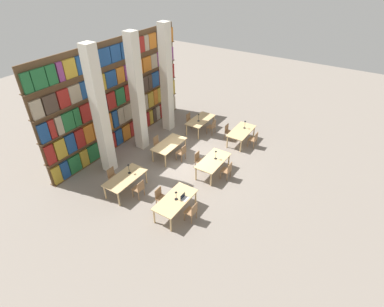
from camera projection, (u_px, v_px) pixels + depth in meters
The scene contains 29 objects.
ground_plane at pixel (190, 164), 15.07m from camera, with size 40.00×40.00×0.00m, color gray.
bookshelf_bank at pixel (120, 97), 15.53m from camera, with size 9.62×0.35×5.50m.
pillar_left at pixel (100, 114), 13.06m from camera, with size 0.51×0.51×6.00m.
pillar_center at pixel (137, 95), 14.75m from camera, with size 0.51×0.51×6.00m.
pillar_right at pixel (166, 80), 16.45m from camera, with size 0.51×0.51×6.00m.
reading_table_0 at pixel (175, 201), 11.88m from camera, with size 1.94×0.96×0.75m.
chair_0 at pixel (192, 211), 11.66m from camera, with size 0.42×0.40×0.88m.
chair_1 at pixel (161, 197), 12.34m from camera, with size 0.42×0.40×0.88m.
desk_lamp_0 at pixel (176, 194), 11.68m from camera, with size 0.14×0.14×0.42m.
laptop at pixel (184, 198), 11.84m from camera, with size 0.32×0.22×0.21m.
reading_table_1 at pixel (213, 162), 14.08m from camera, with size 1.94×0.96×0.75m.
chair_2 at pixel (227, 170), 13.84m from camera, with size 0.42×0.40×0.88m.
chair_3 at pixel (199, 160), 14.52m from camera, with size 0.42×0.40×0.88m.
desk_lamp_1 at pixel (216, 153), 13.96m from camera, with size 0.14×0.14×0.47m.
reading_table_2 at pixel (241, 132), 16.39m from camera, with size 1.94×0.96×0.75m.
chair_4 at pixel (254, 139), 16.13m from camera, with size 0.42×0.40×0.88m.
chair_5 at pixel (228, 131), 16.80m from camera, with size 0.42×0.40×0.88m.
desk_lamp_2 at pixel (245, 123), 16.39m from camera, with size 0.14×0.14×0.48m.
reading_table_3 at pixel (125, 179), 13.02m from camera, with size 1.94×0.96×0.75m.
chair_6 at pixel (139, 188), 12.79m from camera, with size 0.42×0.40×0.88m.
chair_7 at pixel (113, 176), 13.46m from camera, with size 0.42×0.40×0.88m.
desk_lamp_3 at pixel (129, 167), 13.04m from camera, with size 0.14×0.14×0.50m.
reading_table_4 at pixel (169, 145), 15.29m from camera, with size 1.94×0.96×0.75m.
chair_8 at pixel (182, 152), 15.08m from camera, with size 0.42×0.40×0.88m.
chair_9 at pixel (158, 143), 15.76m from camera, with size 0.42×0.40×0.88m.
reading_table_5 at pixel (201, 121), 17.48m from camera, with size 1.94×0.96×0.75m.
chair_10 at pixel (212, 127), 17.27m from camera, with size 0.42×0.40×0.88m.
chair_11 at pixel (190, 120), 17.95m from camera, with size 0.42×0.40×0.88m.
desk_lamp_4 at pixel (199, 116), 17.07m from camera, with size 0.14×0.14×0.47m.
Camera 1 is at (-10.20, -6.63, 8.90)m, focal length 28.00 mm.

